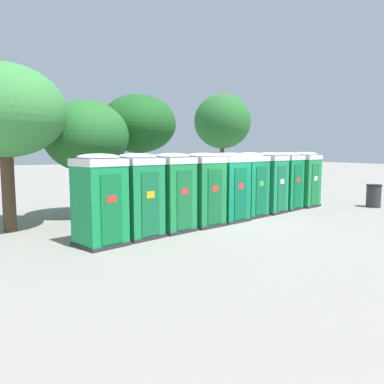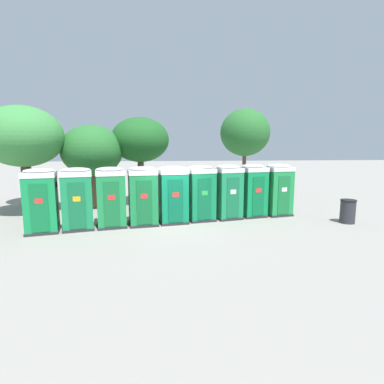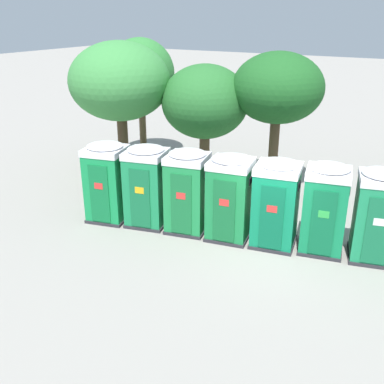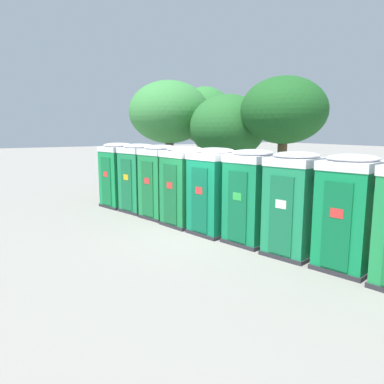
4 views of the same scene
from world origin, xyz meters
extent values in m
plane|color=gray|center=(0.00, 0.00, 0.00)|extent=(120.00, 120.00, 0.00)
cube|color=#2D2D33|center=(-5.27, -0.76, 0.05)|extent=(1.46, 1.44, 0.10)
cube|color=#169149|center=(-5.27, -0.76, 1.15)|extent=(1.39, 1.37, 2.10)
cube|color=#117139|center=(-5.14, -1.33, 1.07)|extent=(0.63, 0.18, 1.85)
cube|color=red|center=(-5.13, -1.35, 1.35)|extent=(0.27, 0.07, 0.20)
cube|color=black|center=(-4.70, -0.62, 1.89)|extent=(0.11, 0.36, 0.20)
cube|color=white|center=(-5.27, -0.76, 2.30)|extent=(1.43, 1.42, 0.20)
ellipsoid|color=white|center=(-5.27, -0.76, 2.45)|extent=(1.36, 1.35, 0.18)
cube|color=#2D2D33|center=(-3.98, -0.43, 0.05)|extent=(1.46, 1.44, 0.10)
cube|color=#1B894E|center=(-3.98, -0.43, 1.15)|extent=(1.39, 1.38, 2.10)
cube|color=#156B3D|center=(-3.85, -1.00, 1.07)|extent=(0.63, 0.18, 1.85)
cube|color=yellow|center=(-3.84, -1.01, 1.35)|extent=(0.27, 0.07, 0.20)
cube|color=black|center=(-3.41, -0.29, 1.89)|extent=(0.11, 0.36, 0.20)
cube|color=white|center=(-3.98, -0.43, 2.30)|extent=(1.43, 1.42, 0.20)
ellipsoid|color=white|center=(-3.98, -0.43, 2.45)|extent=(1.36, 1.35, 0.18)
cube|color=#2D2D33|center=(-2.68, -0.18, 0.05)|extent=(1.42, 1.42, 0.10)
cube|color=#1E8B45|center=(-2.68, -0.18, 1.15)|extent=(1.35, 1.35, 2.10)
cube|color=#176D36|center=(-2.55, -0.75, 1.07)|extent=(0.62, 0.16, 1.85)
cube|color=red|center=(-2.55, -0.77, 1.35)|extent=(0.28, 0.07, 0.20)
cube|color=black|center=(-2.11, -0.06, 1.89)|extent=(0.10, 0.36, 0.20)
cube|color=white|center=(-2.68, -0.18, 2.30)|extent=(1.39, 1.39, 0.20)
ellipsoid|color=white|center=(-2.68, -0.18, 2.45)|extent=(1.32, 1.32, 0.18)
cube|color=#2D2D33|center=(-1.36, 0.01, 0.05)|extent=(1.40, 1.39, 0.10)
cube|color=#1B8342|center=(-1.36, 0.01, 1.15)|extent=(1.34, 1.32, 2.10)
cube|color=#156633|center=(-1.26, -0.57, 1.07)|extent=(0.63, 0.14, 1.85)
cube|color=red|center=(-1.26, -0.58, 1.35)|extent=(0.28, 0.06, 0.20)
cube|color=black|center=(-0.77, 0.11, 1.89)|extent=(0.08, 0.36, 0.20)
cube|color=white|center=(-1.36, 0.01, 2.30)|extent=(1.38, 1.36, 0.20)
ellipsoid|color=white|center=(-1.36, 0.01, 2.45)|extent=(1.31, 1.29, 0.18)
cube|color=#2D2D33|center=(-0.05, 0.26, 0.05)|extent=(1.42, 1.39, 0.10)
cube|color=#0F8354|center=(-0.05, 0.26, 1.15)|extent=(1.36, 1.33, 2.10)
cube|color=#0C6641|center=(0.05, -0.31, 1.07)|extent=(0.64, 0.14, 1.85)
cube|color=red|center=(0.05, -0.33, 1.35)|extent=(0.28, 0.06, 0.20)
cube|color=black|center=(0.54, 0.37, 1.89)|extent=(0.09, 0.36, 0.20)
cube|color=white|center=(-0.05, 0.26, 2.30)|extent=(1.40, 1.37, 0.20)
ellipsoid|color=white|center=(-0.05, 0.26, 2.45)|extent=(1.33, 1.30, 0.18)
cube|color=#2D2D33|center=(1.23, 0.61, 0.05)|extent=(1.39, 1.40, 0.10)
cube|color=#13834C|center=(1.23, 0.61, 1.15)|extent=(1.33, 1.34, 2.10)
cube|color=#0E663B|center=(1.35, 0.04, 1.07)|extent=(0.61, 0.15, 1.85)
cube|color=green|center=(1.35, 0.02, 1.35)|extent=(0.28, 0.06, 0.20)
cube|color=black|center=(1.80, 0.72, 1.89)|extent=(0.09, 0.36, 0.20)
cube|color=white|center=(1.23, 0.61, 2.30)|extent=(1.37, 1.38, 0.20)
ellipsoid|color=white|center=(1.23, 0.61, 2.45)|extent=(1.30, 1.31, 0.18)
cube|color=#2D2D33|center=(2.54, 0.84, 0.05)|extent=(1.41, 1.44, 0.10)
cube|color=#1C8B55|center=(2.54, 0.84, 1.15)|extent=(1.35, 1.37, 2.10)
cube|color=#166D42|center=(2.68, 0.27, 1.07)|extent=(0.60, 0.17, 1.85)
cube|color=white|center=(2.69, 0.25, 1.35)|extent=(0.27, 0.07, 0.20)
cube|color=white|center=(2.54, 0.84, 2.30)|extent=(1.39, 1.41, 0.20)
ellipsoid|color=white|center=(2.54, 0.84, 2.45)|extent=(1.32, 1.34, 0.18)
cylinder|color=brown|center=(-1.74, 4.56, 1.54)|extent=(0.36, 0.36, 3.07)
ellipsoid|color=#1E5B23|center=(-1.74, 4.56, 3.77)|extent=(3.27, 3.27, 2.52)
cylinder|color=brown|center=(-4.26, 3.81, 1.20)|extent=(0.39, 0.39, 2.41)
ellipsoid|color=#286B2D|center=(-4.26, 3.81, 3.16)|extent=(3.25, 3.25, 2.74)
cylinder|color=#4C3826|center=(-7.20, 2.52, 1.53)|extent=(0.41, 0.41, 3.06)
ellipsoid|color=#3D8C42|center=(-7.20, 2.52, 3.86)|extent=(3.79, 3.79, 2.93)
cylinder|color=brown|center=(-8.18, 5.18, 1.48)|extent=(0.30, 0.30, 2.96)
ellipsoid|color=#337F38|center=(-8.18, 5.18, 3.79)|extent=(2.94, 2.94, 3.00)
camera|label=1|loc=(-8.47, -10.73, 2.63)|focal=35.00mm
camera|label=2|loc=(-0.49, -12.88, 3.36)|focal=28.00mm
camera|label=3|loc=(3.69, -10.94, 6.28)|focal=42.00mm
camera|label=4|loc=(8.88, -5.83, 3.05)|focal=35.00mm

